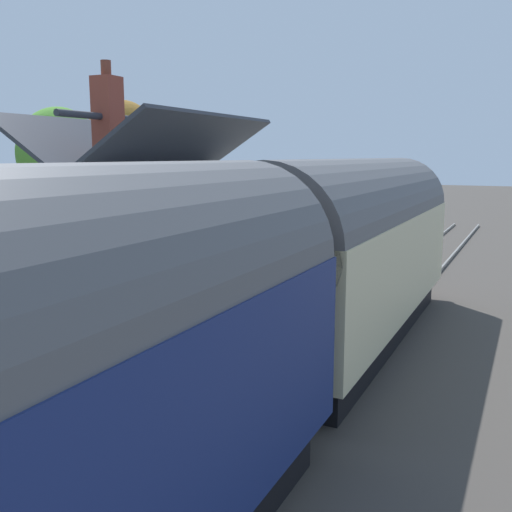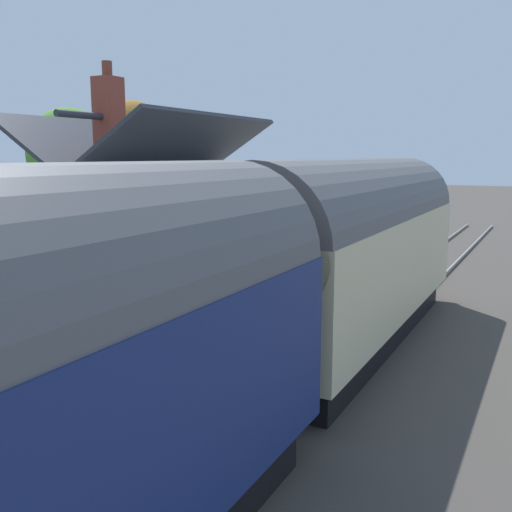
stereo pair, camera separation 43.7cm
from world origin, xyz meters
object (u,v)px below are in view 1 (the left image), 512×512
(tree_distant, at_px, (60,155))
(tree_behind_building, at_px, (116,140))
(bench_mid_platform, at_px, (301,234))
(station_building, at_px, (145,226))
(train, at_px, (269,291))
(tree_far_left, at_px, (124,152))

(tree_distant, relative_size, tree_behind_building, 0.95)
(bench_mid_platform, bearing_deg, station_building, 171.51)
(tree_behind_building, bearing_deg, tree_distant, -157.92)
(bench_mid_platform, xyz_separation_m, tree_distant, (-2.02, 10.12, 3.05))
(bench_mid_platform, distance_m, tree_distant, 10.76)
(station_building, bearing_deg, bench_mid_platform, -8.49)
(train, xyz_separation_m, tree_behind_building, (17.78, 17.40, 3.06))
(bench_mid_platform, xyz_separation_m, tree_behind_building, (5.37, 13.12, 3.89))
(tree_distant, bearing_deg, station_building, -125.11)
(bench_mid_platform, bearing_deg, tree_distant, 101.31)
(station_building, xyz_separation_m, tree_distant, (6.25, 8.88, 1.89))
(train, xyz_separation_m, tree_far_left, (14.76, 14.52, 2.34))
(bench_mid_platform, bearing_deg, tree_far_left, 77.04)
(tree_distant, bearing_deg, tree_far_left, 1.62)
(station_building, xyz_separation_m, tree_far_left, (10.63, 9.01, 2.02))
(bench_mid_platform, xyz_separation_m, tree_far_left, (2.36, 10.24, 3.17))
(bench_mid_platform, relative_size, tree_distant, 0.22)
(train, relative_size, bench_mid_platform, 14.17)
(train, bearing_deg, tree_far_left, 44.53)
(train, bearing_deg, tree_behind_building, 44.39)
(train, relative_size, tree_distant, 3.11)
(train, height_order, station_building, station_building)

